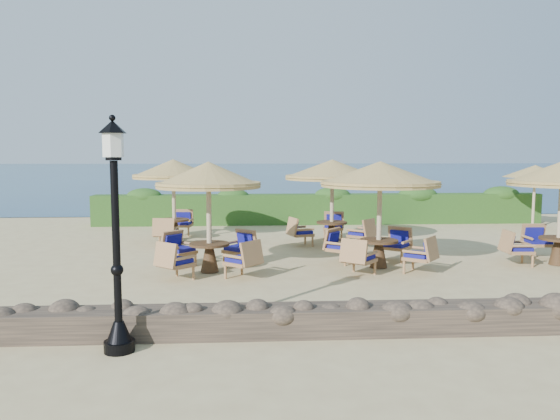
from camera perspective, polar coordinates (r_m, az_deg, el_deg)
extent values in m
plane|color=tan|center=(15.12, 7.85, -4.96)|extent=(120.00, 120.00, 0.00)
plane|color=#0C2C50|center=(84.65, -1.49, 4.06)|extent=(160.00, 160.00, 0.00)
cube|color=#1F4516|center=(22.07, 4.21, 0.11)|extent=(18.00, 0.90, 1.20)
cube|color=brown|center=(9.24, 15.55, -10.82)|extent=(15.00, 0.65, 0.44)
cylinder|color=black|center=(8.44, -16.43, -13.48)|extent=(0.44, 0.44, 0.16)
cone|color=black|center=(8.37, -16.47, -12.06)|extent=(0.36, 0.36, 0.30)
cylinder|color=black|center=(8.08, -16.74, -3.59)|extent=(0.11, 0.11, 2.40)
cylinder|color=silver|center=(7.97, -17.05, 6.60)|extent=(0.30, 0.30, 0.36)
cone|color=black|center=(7.98, -17.10, 8.32)|extent=(0.40, 0.40, 0.18)
cylinder|color=tan|center=(22.56, 24.99, 0.96)|extent=(0.10, 0.10, 2.20)
cone|color=olive|center=(22.50, 25.11, 3.70)|extent=(2.30, 2.30, 0.45)
cylinder|color=tan|center=(13.11, -7.42, -1.32)|extent=(0.12, 0.12, 2.40)
cone|color=olive|center=(13.01, -7.49, 3.84)|extent=(2.52, 2.52, 0.55)
cylinder|color=olive|center=(13.03, -7.48, 2.60)|extent=(2.47, 2.47, 0.14)
cylinder|color=#462E19|center=(13.18, -7.39, -3.57)|extent=(0.96, 0.96, 0.06)
cone|color=#462E19|center=(13.25, -7.37, -5.06)|extent=(0.44, 0.44, 0.64)
cylinder|color=tan|center=(13.73, 10.33, -1.04)|extent=(0.12, 0.12, 2.40)
cone|color=olive|center=(13.63, 10.42, 3.88)|extent=(2.97, 2.97, 0.55)
cylinder|color=olive|center=(13.65, 10.40, 2.71)|extent=(2.91, 2.91, 0.14)
cylinder|color=#462E19|center=(13.80, 10.29, -3.19)|extent=(0.96, 0.96, 0.06)
cone|color=#462E19|center=(13.86, 10.26, -4.62)|extent=(0.44, 0.44, 0.64)
cylinder|color=tan|center=(15.56, 27.22, -0.79)|extent=(0.12, 0.12, 2.40)
cylinder|color=#462E19|center=(15.63, 27.13, -2.68)|extent=(0.96, 0.96, 0.06)
cone|color=#462E19|center=(15.68, 27.06, -3.95)|extent=(0.44, 0.44, 0.64)
cylinder|color=tan|center=(18.07, -11.02, 0.62)|extent=(0.12, 0.12, 2.40)
cone|color=olive|center=(18.00, -11.09, 4.36)|extent=(2.64, 2.64, 0.55)
cylinder|color=olive|center=(18.01, -11.08, 3.47)|extent=(2.58, 2.58, 0.14)
cylinder|color=#462E19|center=(18.13, -10.99, -1.02)|extent=(0.96, 0.96, 0.06)
cone|color=#462E19|center=(18.17, -10.96, -2.11)|extent=(0.44, 0.44, 0.64)
cylinder|color=tan|center=(17.13, 5.45, 0.41)|extent=(0.12, 0.12, 2.40)
cone|color=olive|center=(17.05, 5.49, 4.36)|extent=(2.97, 2.97, 0.55)
cylinder|color=olive|center=(17.06, 5.48, 3.42)|extent=(2.91, 2.91, 0.14)
cylinder|color=#462E19|center=(17.19, 5.43, -1.31)|extent=(0.96, 0.96, 0.06)
cone|color=#462E19|center=(17.23, 5.42, -2.47)|extent=(0.44, 0.44, 0.64)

